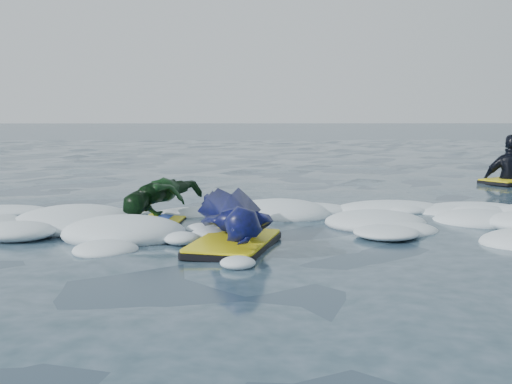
% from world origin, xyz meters
% --- Properties ---
extents(ground, '(120.00, 120.00, 0.00)m').
position_xyz_m(ground, '(0.00, 0.00, 0.00)').
color(ground, '#18263A').
rests_on(ground, ground).
extents(foam_band, '(12.00, 3.10, 0.30)m').
position_xyz_m(foam_band, '(0.00, 1.03, 0.00)').
color(foam_band, white).
rests_on(foam_band, ground).
extents(prone_woman_unit, '(0.94, 1.84, 0.46)m').
position_xyz_m(prone_woman_unit, '(-0.10, -0.19, 0.24)').
color(prone_woman_unit, black).
rests_on(prone_woman_unit, ground).
extents(prone_child_unit, '(1.05, 1.39, 0.49)m').
position_xyz_m(prone_child_unit, '(-0.90, 0.97, 0.25)').
color(prone_child_unit, black).
rests_on(prone_child_unit, ground).
extents(waiting_rider_unit, '(1.28, 1.14, 1.69)m').
position_xyz_m(waiting_rider_unit, '(4.58, 4.72, -0.00)').
color(waiting_rider_unit, black).
rests_on(waiting_rider_unit, ground).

